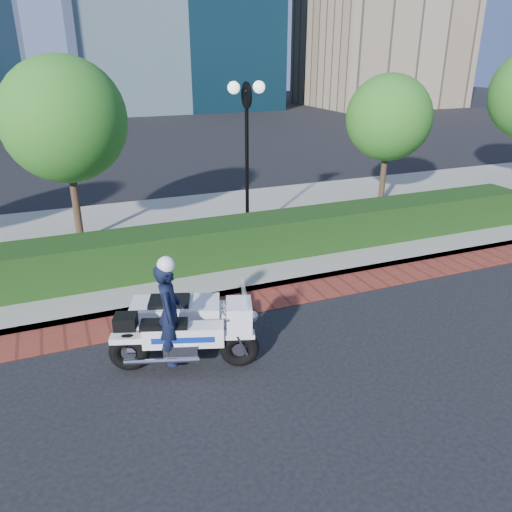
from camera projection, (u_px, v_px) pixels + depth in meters
name	position (u px, v px, depth m)	size (l,w,h in m)	color
ground	(296.00, 332.00, 9.67)	(120.00, 120.00, 0.00)	black
brick_strip	(266.00, 299.00, 10.95)	(60.00, 1.00, 0.01)	maroon
sidewalk	(206.00, 233.00, 14.79)	(60.00, 8.00, 0.15)	gray
hedge_main	(233.00, 241.00, 12.51)	(18.00, 1.20, 1.00)	black
lamppost	(247.00, 136.00, 13.36)	(1.02, 0.70, 4.21)	black
tree_b	(64.00, 120.00, 12.73)	(3.20, 3.20, 4.89)	#332319
tree_c	(389.00, 118.00, 16.35)	(2.80, 2.80, 4.30)	#332319
police_motorcycle	(179.00, 321.00, 8.66)	(2.49, 2.20, 2.07)	black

